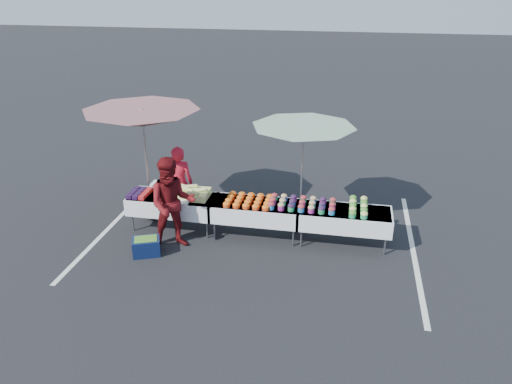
% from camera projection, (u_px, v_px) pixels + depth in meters
% --- Properties ---
extents(ground, '(80.00, 80.00, 0.00)m').
position_uv_depth(ground, '(256.00, 235.00, 10.52)').
color(ground, black).
extents(stripe_left, '(0.10, 5.00, 0.00)m').
position_uv_depth(stripe_left, '(115.00, 222.00, 11.08)').
color(stripe_left, silver).
rests_on(stripe_left, ground).
extents(stripe_right, '(0.10, 5.00, 0.00)m').
position_uv_depth(stripe_right, '(413.00, 250.00, 9.96)').
color(stripe_right, silver).
rests_on(stripe_right, ground).
extents(table_left, '(1.86, 0.81, 0.75)m').
position_uv_depth(table_left, '(173.00, 203.00, 10.60)').
color(table_left, white).
rests_on(table_left, ground).
extents(table_center, '(1.86, 0.81, 0.75)m').
position_uv_depth(table_center, '(256.00, 210.00, 10.28)').
color(table_center, white).
rests_on(table_center, ground).
extents(table_right, '(1.86, 0.81, 0.75)m').
position_uv_depth(table_right, '(344.00, 218.00, 9.97)').
color(table_right, white).
rests_on(table_right, ground).
extents(berry_punnets, '(0.40, 0.54, 0.08)m').
position_uv_depth(berry_punnets, '(140.00, 193.00, 10.58)').
color(berry_punnets, black).
rests_on(berry_punnets, table_left).
extents(corn_pile, '(1.16, 0.57, 0.26)m').
position_uv_depth(corn_pile, '(184.00, 192.00, 10.49)').
color(corn_pile, '#DEE474').
rests_on(corn_pile, table_left).
extents(plastic_bags, '(0.30, 0.25, 0.05)m').
position_uv_depth(plastic_bags, '(181.00, 202.00, 10.20)').
color(plastic_bags, white).
rests_on(plastic_bags, table_left).
extents(carrot_bowls, '(0.95, 0.69, 0.11)m').
position_uv_depth(carrot_bowls, '(249.00, 201.00, 10.21)').
color(carrot_bowls, red).
rests_on(carrot_bowls, table_center).
extents(potato_cups, '(1.34, 0.58, 0.16)m').
position_uv_depth(potato_cups, '(302.00, 203.00, 10.02)').
color(potato_cups, '#256CAF').
rests_on(potato_cups, table_right).
extents(bean_baskets, '(0.36, 0.86, 0.15)m').
position_uv_depth(bean_baskets, '(358.00, 207.00, 9.90)').
color(bean_baskets, '#228A51').
rests_on(bean_baskets, table_right).
extents(vendor, '(0.66, 0.49, 1.67)m').
position_uv_depth(vendor, '(179.00, 183.00, 11.00)').
color(vendor, red).
rests_on(vendor, ground).
extents(customer, '(1.12, 1.01, 1.89)m').
position_uv_depth(customer, '(172.00, 204.00, 9.73)').
color(customer, '#600E11').
rests_on(customer, ground).
extents(umbrella_left, '(2.89, 2.89, 2.52)m').
position_uv_depth(umbrella_left, '(142.00, 119.00, 10.40)').
color(umbrella_left, black).
rests_on(umbrella_left, ground).
extents(umbrella_right, '(2.34, 2.34, 2.23)m').
position_uv_depth(umbrella_right, '(303.00, 135.00, 10.28)').
color(umbrella_right, black).
rests_on(umbrella_right, ground).
extents(storage_bin, '(0.63, 0.55, 0.34)m').
position_uv_depth(storage_bin, '(146.00, 246.00, 9.75)').
color(storage_bin, '#0C183C').
rests_on(storage_bin, ground).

